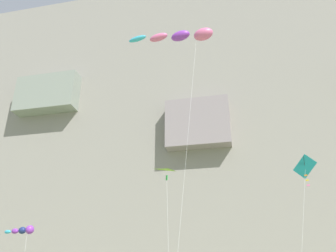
{
  "coord_description": "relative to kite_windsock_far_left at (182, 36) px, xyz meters",
  "views": [
    {
      "loc": [
        6.58,
        -4.58,
        2.13
      ],
      "look_at": [
        0.81,
        21.52,
        14.5
      ],
      "focal_mm": 37.41,
      "sensor_mm": 36.0,
      "label": 1
    }
  ],
  "objects": [
    {
      "name": "kite_windsock_far_left",
      "position": [
        0.0,
        0.0,
        0.0
      ],
      "size": [
        7.51,
        3.81,
        22.18
      ],
      "color": "pink",
      "rests_on": "ground"
    },
    {
      "name": "kite_windsock_front_field",
      "position": [
        -12.94,
        1.51,
        -15.16
      ],
      "size": [
        5.12,
        4.4,
        6.45
      ],
      "color": "purple",
      "rests_on": "ground"
    },
    {
      "name": "kite_diamond_mid_left",
      "position": [
        8.86,
        6.01,
        -10.38
      ],
      "size": [
        3.46,
        3.85,
        12.12
      ],
      "color": "teal",
      "rests_on": "ground"
    },
    {
      "name": "cliff_face",
      "position": [
        -2.73,
        41.95,
        9.36
      ],
      "size": [
        180.0,
        25.56,
        61.23
      ],
      "color": "gray",
      "rests_on": "ground"
    },
    {
      "name": "kite_delta_upper_left",
      "position": [
        -1.45,
        1.17,
        -11.79
      ],
      "size": [
        1.63,
        2.88,
        9.79
      ],
      "color": "#8CCC33",
      "rests_on": "ground"
    }
  ]
}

